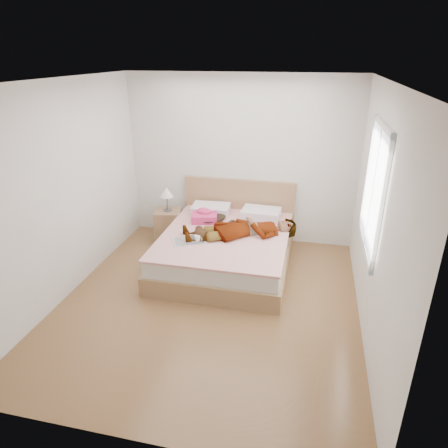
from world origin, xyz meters
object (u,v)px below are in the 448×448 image
phone (214,207)px  plush_toy (200,233)px  bed (227,246)px  coffee_mug (197,239)px  nightstand (168,223)px  towel (204,216)px  magazine (189,241)px  woman (242,226)px

phone → plush_toy: 0.68m
bed → plush_toy: bed is taller
bed → coffee_mug: 0.60m
nightstand → towel: bearing=-22.0°
towel → magazine: 0.73m
towel → coffee_mug: size_ratio=3.54×
magazine → phone: bearing=79.2°
woman → bed: (-0.22, 0.03, -0.35)m
towel → bed: bearing=-35.5°
plush_toy → magazine: bearing=-129.5°
phone → bed: bed is taller
bed → nightstand: size_ratio=2.32×
coffee_mug → plush_toy: 0.13m
plush_toy → bed: bearing=43.2°
woman → magazine: (-0.65, -0.40, -0.10)m
bed → coffee_mug: bearing=-126.7°
woman → bed: bed is taller
towel → magazine: (-0.02, -0.73, -0.07)m
woman → phone: 0.65m
magazine → plush_toy: bearing=50.5°
woman → bed: bearing=-122.6°
phone → coffee_mug: (-0.04, -0.79, -0.15)m
magazine → plush_toy: size_ratio=1.74×
coffee_mug → bed: bearing=53.3°
bed → towel: bed is taller
woman → bed: 0.41m
towel → phone: bearing=29.4°
phone → coffee_mug: bearing=-117.6°
woman → plush_toy: 0.60m
woman → towel: 0.71m
plush_toy → nightstand: nightstand is taller
magazine → plush_toy: 0.19m
towel → coffee_mug: (0.10, -0.71, -0.03)m
phone → coffee_mug: phone is taller
woman → magazine: bearing=-83.2°
woman → nightstand: (-1.33, 0.60, -0.33)m
phone → nightstand: nightstand is taller
phone → towel: phone is taller
towel → nightstand: 0.80m
nightstand → woman: bearing=-24.4°
woman → phone: size_ratio=15.52×
magazine → bed: bearing=45.3°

